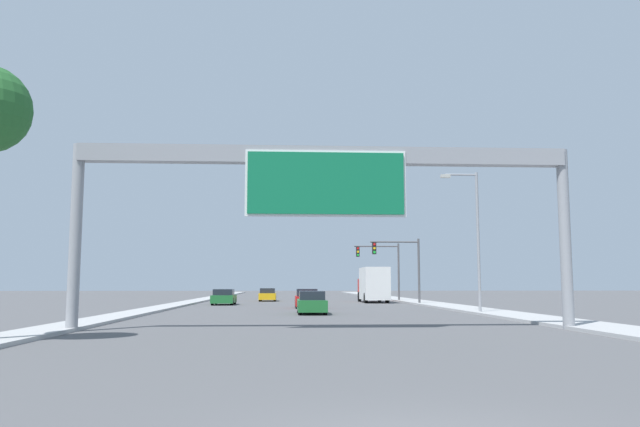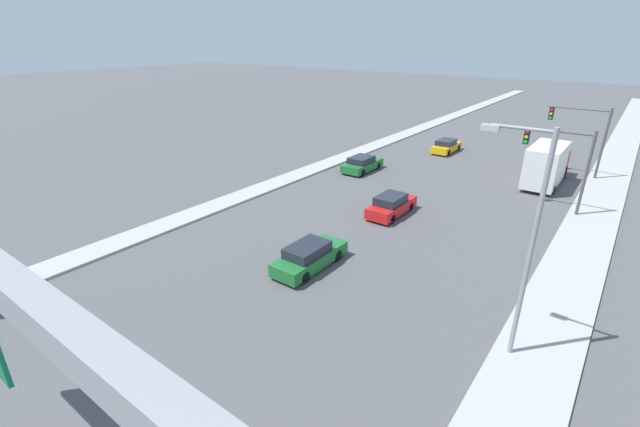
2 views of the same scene
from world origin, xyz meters
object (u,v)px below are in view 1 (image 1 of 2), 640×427
car_far_right (224,297)px  truck_box_primary (373,285)px  car_near_right (312,303)px  traffic_light_near_intersection (403,260)px  traffic_light_mid_block (384,262)px  sign_gantry (326,179)px  street_lamp_right (474,230)px  car_far_left (307,299)px  car_near_left (268,295)px

car_far_right → truck_box_primary: (14.00, 5.85, 1.07)m
truck_box_primary → car_near_right: bearing=-107.3°
traffic_light_near_intersection → traffic_light_mid_block: traffic_light_mid_block is taller
car_far_right → truck_box_primary: bearing=22.7°
car_near_right → traffic_light_near_intersection: traffic_light_near_intersection is taller
sign_gantry → traffic_light_near_intersection: sign_gantry is taller
car_near_right → street_lamp_right: size_ratio=0.52×
car_far_left → traffic_light_near_intersection: size_ratio=0.74×
street_lamp_right → traffic_light_mid_block: bearing=92.9°
car_far_right → traffic_light_mid_block: size_ratio=0.73×
car_far_left → street_lamp_right: bearing=-44.0°
traffic_light_mid_block → car_near_left: bearing=173.8°
sign_gantry → car_near_right: bearing=90.0°
truck_box_primary → traffic_light_mid_block: size_ratio=1.24×
car_near_left → car_far_left: 18.99m
car_near_left → street_lamp_right: bearing=-64.4°
car_near_left → car_near_right: 27.94m
car_near_left → truck_box_primary: (10.50, -5.27, 1.07)m
sign_gantry → car_far_left: (0.00, 22.74, -5.41)m
car_far_left → traffic_light_near_intersection: (8.80, 7.34, 3.28)m
car_far_right → street_lamp_right: 24.70m
traffic_light_near_intersection → street_lamp_right: street_lamp_right is taller
car_far_right → car_near_left: car_far_right is taller
traffic_light_mid_block → traffic_light_near_intersection: bearing=-89.4°
car_far_left → truck_box_primary: size_ratio=0.58×
truck_box_primary → street_lamp_right: bearing=-82.4°
car_near_left → traffic_light_mid_block: size_ratio=0.73×
street_lamp_right → car_far_right: bearing=134.7°
sign_gantry → traffic_light_near_intersection: 31.42m
sign_gantry → traffic_light_near_intersection: bearing=73.7°
car_far_left → car_near_right: car_far_left is taller
truck_box_primary → traffic_light_mid_block: traffic_light_mid_block is taller
car_far_right → car_near_right: bearing=-67.1°
traffic_light_near_intersection → car_far_left: bearing=-140.2°
car_far_right → car_far_left: size_ratio=1.01×
car_far_left → car_near_right: size_ratio=0.94×
sign_gantry → car_near_right: 14.73m
car_far_right → traffic_light_mid_block: (15.71, 9.80, 3.46)m
car_far_left → street_lamp_right: 14.70m
car_far_right → car_near_right: (7.00, -16.60, 0.01)m
car_far_right → car_near_right: car_near_right is taller
sign_gantry → car_far_right: bearing=103.0°
traffic_light_near_intersection → car_near_left: bearing=137.4°
car_far_left → truck_box_primary: bearing=62.4°
car_far_right → traffic_light_mid_block: bearing=32.0°
truck_box_primary → sign_gantry: bearing=-101.0°
car_far_right → truck_box_primary: truck_box_primary is taller
car_near_right → street_lamp_right: street_lamp_right is taller
sign_gantry → car_far_right: sign_gantry is taller
car_near_left → car_far_left: size_ratio=1.02×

